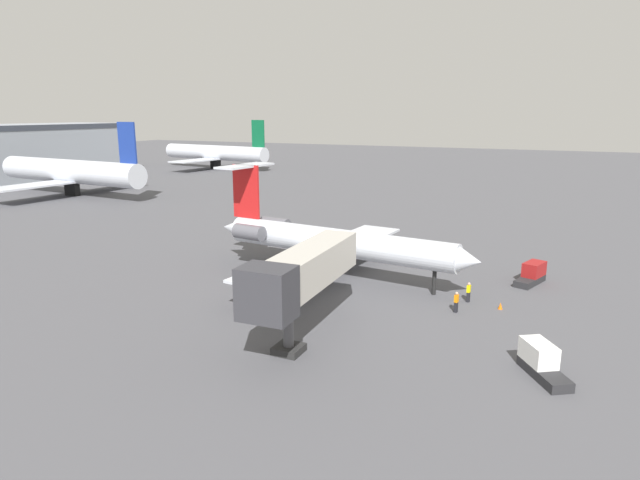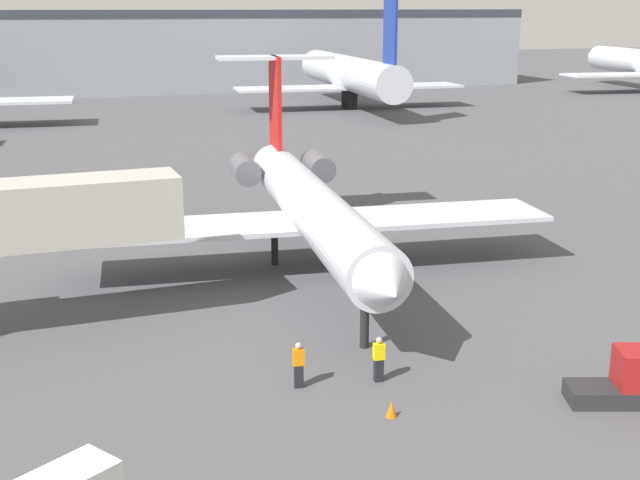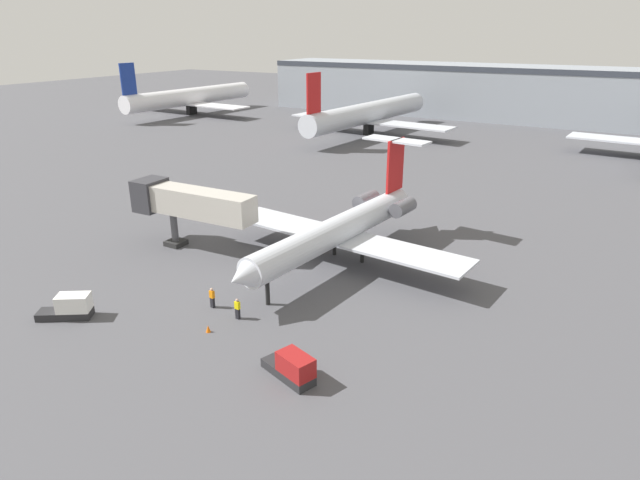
% 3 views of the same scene
% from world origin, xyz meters
% --- Properties ---
extents(ground_plane, '(400.00, 400.00, 0.10)m').
position_xyz_m(ground_plane, '(0.00, 0.00, -0.05)').
color(ground_plane, '#4C4C51').
extents(regional_jet, '(25.22, 27.56, 10.20)m').
position_xyz_m(regional_jet, '(0.37, 3.51, 3.52)').
color(regional_jet, silver).
rests_on(regional_jet, ground_plane).
extents(ground_crew_marshaller, '(0.44, 0.32, 1.69)m').
position_xyz_m(ground_crew_marshaller, '(-4.28, -9.67, 0.86)').
color(ground_crew_marshaller, black).
rests_on(ground_crew_marshaller, ground_plane).
extents(ground_crew_loader, '(0.42, 0.29, 1.69)m').
position_xyz_m(ground_crew_loader, '(-1.42, -10.11, 0.86)').
color(ground_crew_loader, black).
rests_on(ground_crew_loader, ground_plane).
extents(traffic_cone_near, '(0.36, 0.36, 0.55)m').
position_xyz_m(traffic_cone_near, '(-2.07, -12.77, 0.28)').
color(traffic_cone_near, orange).
rests_on(traffic_cone_near, ground_plane).
extents(terminal_building, '(135.50, 18.24, 12.61)m').
position_xyz_m(terminal_building, '(0.00, 102.41, 6.32)').
color(terminal_building, '#8C939E').
rests_on(terminal_building, ground_plane).
extents(parked_airliner_centre, '(30.35, 35.92, 13.79)m').
position_xyz_m(parked_airliner_centre, '(27.07, 68.36, 4.50)').
color(parked_airliner_centre, silver).
rests_on(parked_airliner_centre, ground_plane).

